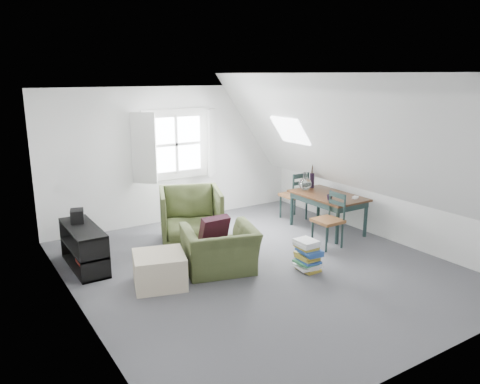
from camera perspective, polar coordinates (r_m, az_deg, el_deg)
floor at (r=6.86m, az=2.35°, el=-9.09°), size 5.50×5.50×0.00m
ceiling at (r=6.30m, az=2.58°, el=12.28°), size 5.50×5.50×0.00m
wall_back at (r=8.82m, az=-7.87°, el=4.52°), size 5.00×0.00×5.00m
wall_front at (r=4.58m, az=22.65°, el=-5.48°), size 5.00×0.00×5.00m
wall_left at (r=5.47m, az=-19.54°, el=-2.10°), size 0.00×5.50×5.50m
wall_right at (r=8.13m, az=17.07°, el=3.22°), size 0.00×5.50×5.50m
slope_left at (r=5.63m, az=-10.56°, el=4.42°), size 3.19×5.50×4.48m
slope_right at (r=7.36m, az=12.51°, el=6.56°), size 3.19×5.50×4.48m
dormer_window at (r=8.72m, az=-7.70°, el=5.75°), size 1.71×0.35×1.30m
skylight at (r=8.33m, az=6.15°, el=7.45°), size 0.35×0.75×0.47m
armchair_near at (r=6.72m, az=-2.47°, el=-9.59°), size 1.19×1.10×0.64m
armchair_far at (r=7.88m, az=-5.93°, el=-6.00°), size 1.27×1.28×0.91m
throw_pillow at (r=6.64m, az=-3.17°, el=-4.68°), size 0.42×0.25×0.43m
ottoman at (r=6.30m, az=-9.79°, el=-9.31°), size 0.81×0.81×0.43m
dining_table at (r=8.35m, az=10.67°, el=-0.88°), size 0.79×1.32×0.66m
demijohn at (r=8.52m, az=7.93°, el=1.06°), size 0.23×0.23×0.32m
vase_twigs at (r=8.75m, az=8.76°, el=1.50°), size 0.09×0.10×0.68m
cup at (r=7.95m, az=10.85°, el=-1.00°), size 0.10×0.10×0.09m
paper_box at (r=8.15m, az=13.88°, el=-0.65°), size 0.13×0.11×0.04m
dining_chair_far at (r=8.95m, az=6.72°, el=-0.33°), size 0.43×0.43×0.92m
dining_chair_near at (r=7.61m, az=10.85°, el=-3.29°), size 0.41×0.41×0.88m
media_shelf at (r=7.07m, az=-18.39°, el=-6.69°), size 0.40×1.19×0.61m
electronics_box at (r=7.21m, az=-19.23°, el=-2.82°), size 0.24×0.29×0.20m
magazine_stack at (r=6.72m, az=8.24°, el=-7.65°), size 0.34×0.40×0.45m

